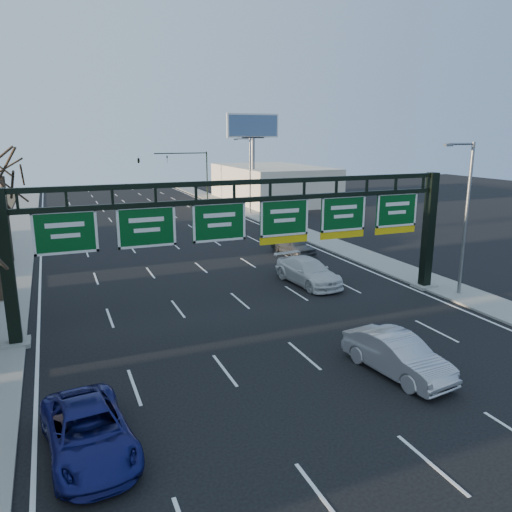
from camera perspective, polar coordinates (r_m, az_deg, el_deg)
name	(u,v)px	position (r m, az deg, el deg)	size (l,w,h in m)	color
ground	(327,375)	(20.80, 8.13, -13.35)	(160.00, 160.00, 0.00)	black
sidewalk_left	(8,279)	(37.19, -26.52, -2.32)	(3.00, 120.00, 0.12)	gray
sidewalk_right	(338,247)	(43.31, 9.41, 1.07)	(3.00, 120.00, 0.12)	gray
lane_markings	(194,261)	(38.30, -7.13, -0.60)	(21.60, 120.00, 0.01)	white
sign_gantry	(255,228)	(26.22, -0.08, 3.21)	(24.60, 1.20, 7.20)	black
building_right_distant	(272,184)	(72.54, 1.85, 8.26)	(12.00, 20.00, 5.00)	beige
tree_far	(0,162)	(41.02, -27.21, 9.55)	(3.60, 3.60, 8.86)	#31251B
streetlight_near	(465,211)	(31.38, 22.78, 4.72)	(2.15, 0.22, 9.00)	slate
streetlight_far	(249,172)	(60.22, -0.81, 9.61)	(2.15, 0.22, 9.00)	slate
billboard_right	(253,137)	(65.63, -0.36, 13.43)	(7.00, 0.50, 12.00)	slate
traffic_signal_mast	(165,163)	(72.59, -10.35, 10.43)	(10.16, 0.54, 7.00)	black
car_blue_suv	(88,432)	(16.68, -18.60, -18.53)	(2.38, 5.16, 1.43)	navy
car_silver_sedan	(397,355)	(21.17, 15.84, -10.82)	(1.72, 4.92, 1.62)	#B0AFB4
car_white_wagon	(308,272)	(32.33, 5.97, -1.78)	(2.28, 5.61, 1.63)	silver
car_grey_far	(293,245)	(40.13, 4.26, 1.24)	(1.79, 4.45, 1.52)	#44474A
car_silver_distant	(147,227)	(49.42, -12.41, 3.24)	(1.45, 4.16, 1.37)	#AEAEB3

